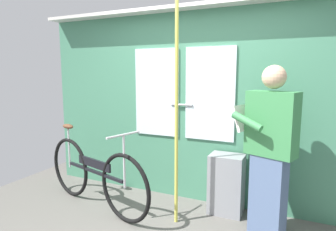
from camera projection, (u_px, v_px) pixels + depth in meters
name	position (u px, v px, depth m)	size (l,w,h in m)	color
train_door_wall	(198.00, 103.00, 3.51)	(4.29, 0.28, 2.35)	#427F60
bicycle_near_door	(94.00, 175.00, 3.41)	(1.77, 0.63, 0.97)	black
passenger_reading_newspaper	(269.00, 149.00, 2.74)	(0.62, 0.56, 1.66)	slate
trash_bin_by_wall	(226.00, 184.00, 3.27)	(0.38, 0.28, 0.68)	gray
handrail_pole	(176.00, 116.00, 2.95)	(0.04, 0.04, 2.31)	#C6C14C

